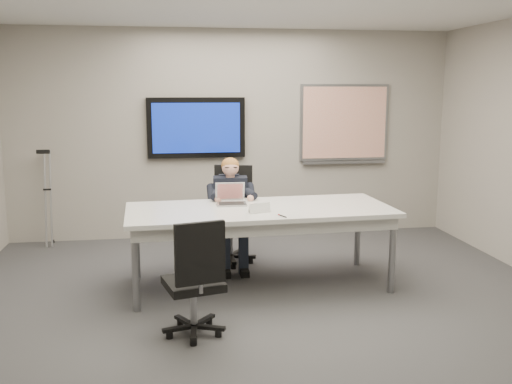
{
  "coord_description": "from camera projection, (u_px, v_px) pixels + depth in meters",
  "views": [
    {
      "loc": [
        -0.85,
        -4.71,
        2.01
      ],
      "look_at": [
        0.01,
        0.96,
        0.97
      ],
      "focal_mm": 40.0,
      "sensor_mm": 36.0,
      "label": 1
    }
  ],
  "objects": [
    {
      "name": "floor",
      "position": [
        271.0,
        318.0,
        5.07
      ],
      "size": [
        6.0,
        6.0,
        0.02
      ],
      "primitive_type": "cube",
      "color": "#3A3A3D",
      "rests_on": "ground"
    },
    {
      "name": "wall_back",
      "position": [
        233.0,
        135.0,
        7.73
      ],
      "size": [
        6.0,
        0.02,
        2.8
      ],
      "primitive_type": "cube",
      "color": "#A39E93",
      "rests_on": "ground"
    },
    {
      "name": "wall_front",
      "position": [
        430.0,
        276.0,
        1.9
      ],
      "size": [
        6.0,
        0.02,
        2.8
      ],
      "primitive_type": "cube",
      "color": "#A39E93",
      "rests_on": "ground"
    },
    {
      "name": "conference_table",
      "position": [
        260.0,
        217.0,
        5.8
      ],
      "size": [
        2.72,
        1.24,
        0.82
      ],
      "rotation": [
        0.0,
        0.0,
        0.05
      ],
      "color": "silver",
      "rests_on": "ground"
    },
    {
      "name": "tv_display",
      "position": [
        196.0,
        128.0,
        7.59
      ],
      "size": [
        1.3,
        0.09,
        0.8
      ],
      "color": "black",
      "rests_on": "wall_back"
    },
    {
      "name": "whiteboard",
      "position": [
        344.0,
        124.0,
        7.91
      ],
      "size": [
        1.25,
        0.08,
        1.1
      ],
      "color": "gray",
      "rests_on": "wall_back"
    },
    {
      "name": "office_chair_far",
      "position": [
        231.0,
        232.0,
        6.68
      ],
      "size": [
        0.66,
        0.66,
        1.12
      ],
      "rotation": [
        0.0,
        0.0,
        -0.28
      ],
      "color": "black",
      "rests_on": "ground"
    },
    {
      "name": "office_chair_near",
      "position": [
        195.0,
        300.0,
        4.65
      ],
      "size": [
        0.58,
        0.58,
        1.0
      ],
      "rotation": [
        0.0,
        0.0,
        3.39
      ],
      "color": "black",
      "rests_on": "ground"
    },
    {
      "name": "seated_person",
      "position": [
        232.0,
        225.0,
        6.42
      ],
      "size": [
        0.4,
        0.69,
        1.25
      ],
      "rotation": [
        0.0,
        0.0,
        -0.08
      ],
      "color": "#1D2330",
      "rests_on": "office_chair_far"
    },
    {
      "name": "crutch",
      "position": [
        48.0,
        196.0,
        7.33
      ],
      "size": [
        0.22,
        0.54,
        1.33
      ],
      "primitive_type": null,
      "rotation": [
        -0.18,
        0.0,
        0.08
      ],
      "color": "#A2A4AA",
      "rests_on": "ground"
    },
    {
      "name": "laptop",
      "position": [
        231.0,
        199.0,
        5.96
      ],
      "size": [
        0.32,
        0.3,
        0.22
      ],
      "rotation": [
        0.0,
        0.0,
        -0.04
      ],
      "color": "#A5A5A8",
      "rests_on": "conference_table"
    },
    {
      "name": "name_tent",
      "position": [
        260.0,
        208.0,
        5.55
      ],
      "size": [
        0.23,
        0.13,
        0.09
      ],
      "primitive_type": null,
      "rotation": [
        0.0,
        0.0,
        0.32
      ],
      "color": "silver",
      "rests_on": "conference_table"
    },
    {
      "name": "pen",
      "position": [
        282.0,
        216.0,
        5.38
      ],
      "size": [
        0.06,
        0.14,
        0.01
      ],
      "primitive_type": "cylinder",
      "rotation": [
        0.0,
        1.57,
        1.94
      ],
      "color": "black",
      "rests_on": "conference_table"
    }
  ]
}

